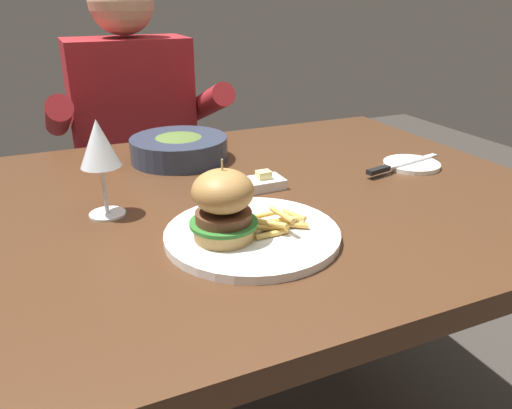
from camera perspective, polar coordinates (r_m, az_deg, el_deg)
name	(u,v)px	position (r m, az deg, el deg)	size (l,w,h in m)	color
dining_table	(233,236)	(1.00, -2.68, -3.63)	(1.26, 0.92, 0.74)	#472B19
main_plate	(252,234)	(0.80, -0.43, -3.45)	(0.28, 0.28, 0.01)	white
burger_sandwich	(223,205)	(0.75, -3.77, -0.03)	(0.11, 0.11, 0.13)	tan
fries_pile	(275,222)	(0.80, 2.23, -2.04)	(0.11, 0.09, 0.03)	#E0B251
wine_glass	(99,147)	(0.88, -17.51, 6.33)	(0.07, 0.07, 0.17)	silver
bread_plate	(412,165)	(1.18, 17.42, 4.36)	(0.13, 0.13, 0.01)	white
table_knife	(398,165)	(1.14, 15.88, 4.33)	(0.22, 0.06, 0.01)	silver
butter_dish	(264,182)	(1.00, 0.88, 2.54)	(0.08, 0.06, 0.04)	white
soup_bowl	(179,148)	(1.18, -8.78, 6.44)	(0.22, 0.22, 0.06)	#2D384C
diner_person	(138,171)	(1.68, -13.36, 3.74)	(0.51, 0.36, 1.18)	#282833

